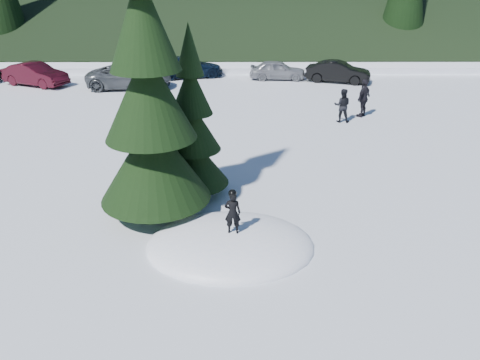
{
  "coord_description": "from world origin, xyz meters",
  "views": [
    {
      "loc": [
        0.21,
        -10.58,
        6.73
      ],
      "look_at": [
        0.26,
        1.84,
        1.1
      ],
      "focal_mm": 35.0,
      "sensor_mm": 36.0,
      "label": 1
    }
  ],
  "objects_px": {
    "spruce_short": "(193,132)",
    "child_skier": "(233,213)",
    "adult_1": "(364,98)",
    "car_2": "(129,77)",
    "car_4": "(278,70)",
    "car_1": "(35,74)",
    "car_3": "(188,67)",
    "adult_0": "(342,106)",
    "car_5": "(338,72)",
    "spruce_tall": "(149,106)"
  },
  "relations": [
    {
      "from": "car_1",
      "to": "car_3",
      "type": "bearing_deg",
      "value": -52.28
    },
    {
      "from": "child_skier",
      "to": "car_2",
      "type": "distance_m",
      "value": 19.24
    },
    {
      "from": "adult_0",
      "to": "car_5",
      "type": "height_order",
      "value": "adult_0"
    },
    {
      "from": "spruce_short",
      "to": "child_skier",
      "type": "distance_m",
      "value": 3.67
    },
    {
      "from": "car_3",
      "to": "car_4",
      "type": "bearing_deg",
      "value": -111.63
    },
    {
      "from": "child_skier",
      "to": "car_2",
      "type": "height_order",
      "value": "child_skier"
    },
    {
      "from": "car_2",
      "to": "car_4",
      "type": "distance_m",
      "value": 9.57
    },
    {
      "from": "adult_1",
      "to": "car_4",
      "type": "distance_m",
      "value": 9.27
    },
    {
      "from": "spruce_short",
      "to": "child_skier",
      "type": "height_order",
      "value": "spruce_short"
    },
    {
      "from": "spruce_tall",
      "to": "spruce_short",
      "type": "relative_size",
      "value": 1.6
    },
    {
      "from": "spruce_short",
      "to": "car_4",
      "type": "bearing_deg",
      "value": 76.91
    },
    {
      "from": "adult_0",
      "to": "car_3",
      "type": "relative_size",
      "value": 0.34
    },
    {
      "from": "adult_0",
      "to": "car_4",
      "type": "xyz_separation_m",
      "value": [
        -2.34,
        9.44,
        -0.18
      ]
    },
    {
      "from": "car_2",
      "to": "car_4",
      "type": "xyz_separation_m",
      "value": [
        9.24,
        2.45,
        -0.08
      ]
    },
    {
      "from": "car_4",
      "to": "car_5",
      "type": "height_order",
      "value": "car_5"
    },
    {
      "from": "adult_0",
      "to": "car_4",
      "type": "bearing_deg",
      "value": -64.74
    },
    {
      "from": "spruce_tall",
      "to": "adult_1",
      "type": "bearing_deg",
      "value": 49.74
    },
    {
      "from": "adult_1",
      "to": "car_1",
      "type": "relative_size",
      "value": 0.44
    },
    {
      "from": "car_2",
      "to": "car_5",
      "type": "height_order",
      "value": "car_2"
    },
    {
      "from": "child_skier",
      "to": "car_3",
      "type": "bearing_deg",
      "value": -78.99
    },
    {
      "from": "spruce_tall",
      "to": "car_5",
      "type": "relative_size",
      "value": 2.12
    },
    {
      "from": "child_skier",
      "to": "car_1",
      "type": "xyz_separation_m",
      "value": [
        -12.53,
        18.84,
        -0.36
      ]
    },
    {
      "from": "child_skier",
      "to": "adult_1",
      "type": "xyz_separation_m",
      "value": [
        6.31,
        12.01,
        -0.12
      ]
    },
    {
      "from": "adult_1",
      "to": "spruce_tall",
      "type": "bearing_deg",
      "value": 1.18
    },
    {
      "from": "car_1",
      "to": "adult_0",
      "type": "bearing_deg",
      "value": -90.28
    },
    {
      "from": "car_3",
      "to": "car_4",
      "type": "distance_m",
      "value": 6.03
    },
    {
      "from": "spruce_short",
      "to": "car_4",
      "type": "xyz_separation_m",
      "value": [
        4.02,
        17.28,
        -1.48
      ]
    },
    {
      "from": "spruce_short",
      "to": "child_skier",
      "type": "relative_size",
      "value": 4.65
    },
    {
      "from": "adult_0",
      "to": "car_5",
      "type": "relative_size",
      "value": 0.39
    },
    {
      "from": "adult_1",
      "to": "car_2",
      "type": "distance_m",
      "value": 14.18
    },
    {
      "from": "spruce_short",
      "to": "car_2",
      "type": "relative_size",
      "value": 1.06
    },
    {
      "from": "car_2",
      "to": "adult_0",
      "type": "bearing_deg",
      "value": -124.03
    },
    {
      "from": "spruce_tall",
      "to": "adult_1",
      "type": "xyz_separation_m",
      "value": [
        8.57,
        10.12,
        -2.39
      ]
    },
    {
      "from": "adult_1",
      "to": "car_5",
      "type": "xyz_separation_m",
      "value": [
        0.28,
        7.7,
        -0.27
      ]
    },
    {
      "from": "child_skier",
      "to": "car_4",
      "type": "height_order",
      "value": "child_skier"
    },
    {
      "from": "spruce_tall",
      "to": "car_2",
      "type": "distance_m",
      "value": 16.97
    },
    {
      "from": "adult_1",
      "to": "car_2",
      "type": "bearing_deg",
      "value": -74.04
    },
    {
      "from": "car_3",
      "to": "car_4",
      "type": "relative_size",
      "value": 1.29
    },
    {
      "from": "car_1",
      "to": "car_2",
      "type": "xyz_separation_m",
      "value": [
        6.04,
        -0.73,
        0.01
      ]
    },
    {
      "from": "child_skier",
      "to": "car_3",
      "type": "relative_size",
      "value": 0.24
    },
    {
      "from": "child_skier",
      "to": "adult_0",
      "type": "distance_m",
      "value": 12.24
    },
    {
      "from": "adult_1",
      "to": "car_2",
      "type": "relative_size",
      "value": 0.37
    },
    {
      "from": "car_5",
      "to": "spruce_short",
      "type": "bearing_deg",
      "value": 172.96
    },
    {
      "from": "adult_1",
      "to": "adult_0",
      "type": "bearing_deg",
      "value": -12.7
    },
    {
      "from": "car_4",
      "to": "car_5",
      "type": "xyz_separation_m",
      "value": [
        3.83,
        -0.86,
        0.05
      ]
    },
    {
      "from": "spruce_short",
      "to": "child_skier",
      "type": "bearing_deg",
      "value": -68.9
    },
    {
      "from": "car_3",
      "to": "adult_1",
      "type": "bearing_deg",
      "value": -149.35
    },
    {
      "from": "spruce_tall",
      "to": "adult_1",
      "type": "relative_size",
      "value": 4.61
    },
    {
      "from": "child_skier",
      "to": "car_3",
      "type": "xyz_separation_m",
      "value": [
        -3.25,
        21.22,
        -0.37
      ]
    },
    {
      "from": "spruce_short",
      "to": "adult_0",
      "type": "height_order",
      "value": "spruce_short"
    }
  ]
}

